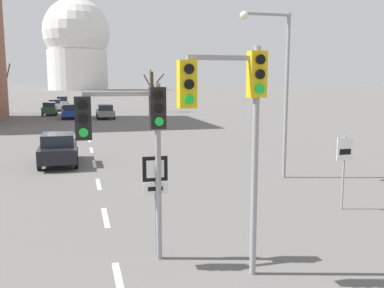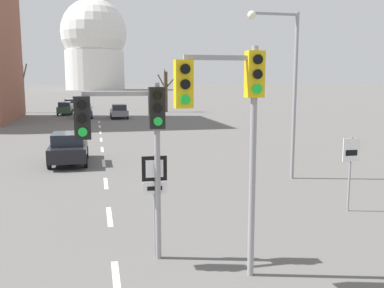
# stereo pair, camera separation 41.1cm
# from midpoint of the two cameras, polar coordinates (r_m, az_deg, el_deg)

# --- Properties ---
(lane_stripe_0) EXTENTS (0.16, 2.00, 0.01)m
(lane_stripe_0) POSITION_cam_midpoint_polar(r_m,az_deg,el_deg) (9.81, -8.81, -17.56)
(lane_stripe_0) COLOR silver
(lane_stripe_0) RESTS_ON ground_plane
(lane_stripe_1) EXTENTS (0.16, 2.00, 0.01)m
(lane_stripe_1) POSITION_cam_midpoint_polar(r_m,az_deg,el_deg) (13.99, -10.11, -9.48)
(lane_stripe_1) COLOR silver
(lane_stripe_1) RESTS_ON ground_plane
(lane_stripe_2) EXTENTS (0.16, 2.00, 0.01)m
(lane_stripe_2) POSITION_cam_midpoint_polar(r_m,az_deg,el_deg) (18.32, -10.78, -5.16)
(lane_stripe_2) COLOR silver
(lane_stripe_2) RESTS_ON ground_plane
(lane_stripe_3) EXTENTS (0.16, 2.00, 0.01)m
(lane_stripe_3) POSITION_cam_midpoint_polar(r_m,az_deg,el_deg) (22.72, -11.19, -2.51)
(lane_stripe_3) COLOR silver
(lane_stripe_3) RESTS_ON ground_plane
(lane_stripe_4) EXTENTS (0.16, 2.00, 0.01)m
(lane_stripe_4) POSITION_cam_midpoint_polar(r_m,az_deg,el_deg) (27.15, -11.46, -0.71)
(lane_stripe_4) COLOR silver
(lane_stripe_4) RESTS_ON ground_plane
(lane_stripe_5) EXTENTS (0.16, 2.00, 0.01)m
(lane_stripe_5) POSITION_cam_midpoint_polar(r_m,az_deg,el_deg) (31.60, -11.66, 0.58)
(lane_stripe_5) COLOR silver
(lane_stripe_5) RESTS_ON ground_plane
(lane_stripe_6) EXTENTS (0.16, 2.00, 0.01)m
(lane_stripe_6) POSITION_cam_midpoint_polar(r_m,az_deg,el_deg) (36.06, -11.81, 1.55)
(lane_stripe_6) COLOR silver
(lane_stripe_6) RESTS_ON ground_plane
(lane_stripe_7) EXTENTS (0.16, 2.00, 0.01)m
(lane_stripe_7) POSITION_cam_midpoint_polar(r_m,az_deg,el_deg) (40.53, -11.92, 2.30)
(lane_stripe_7) COLOR silver
(lane_stripe_7) RESTS_ON ground_plane
(lane_stripe_8) EXTENTS (0.16, 2.00, 0.01)m
(lane_stripe_8) POSITION_cam_midpoint_polar(r_m,az_deg,el_deg) (45.01, -12.01, 2.91)
(lane_stripe_8) COLOR silver
(lane_stripe_8) RESTS_ON ground_plane
(traffic_signal_centre_tall) EXTENTS (2.04, 0.34, 4.24)m
(traffic_signal_centre_tall) POSITION_cam_midpoint_polar(r_m,az_deg,el_deg) (9.89, -7.01, 2.06)
(traffic_signal_centre_tall) COLOR gray
(traffic_signal_centre_tall) RESTS_ON ground_plane
(traffic_signal_near_right) EXTENTS (1.87, 0.34, 5.00)m
(traffic_signal_near_right) POSITION_cam_midpoint_polar(r_m,az_deg,el_deg) (8.93, 6.43, 5.15)
(traffic_signal_near_right) COLOR gray
(traffic_signal_near_right) RESTS_ON ground_plane
(route_sign_post) EXTENTS (0.60, 0.08, 2.57)m
(route_sign_post) POSITION_cam_midpoint_polar(r_m,az_deg,el_deg) (10.28, -3.86, -5.82)
(route_sign_post) COLOR gray
(route_sign_post) RESTS_ON ground_plane
(speed_limit_sign) EXTENTS (0.60, 0.08, 2.49)m
(speed_limit_sign) POSITION_cam_midpoint_polar(r_m,az_deg,el_deg) (14.92, 21.13, -2.14)
(speed_limit_sign) COLOR gray
(speed_limit_sign) RESTS_ON ground_plane
(street_lamp_right) EXTENTS (2.28, 0.36, 7.09)m
(street_lamp_right) POSITION_cam_midpoint_polar(r_m,az_deg,el_deg) (18.78, 12.96, 8.82)
(street_lamp_right) COLOR gray
(street_lamp_right) RESTS_ON ground_plane
(sedan_near_left) EXTENTS (1.76, 4.51, 1.58)m
(sedan_near_left) POSITION_cam_midpoint_polar(r_m,az_deg,el_deg) (49.82, -13.93, 4.30)
(sedan_near_left) COLOR navy
(sedan_near_left) RESTS_ON ground_plane
(sedan_near_right) EXTENTS (1.90, 4.26, 1.61)m
(sedan_near_right) POSITION_cam_midpoint_polar(r_m,az_deg,el_deg) (22.92, -15.63, -0.49)
(sedan_near_right) COLOR black
(sedan_near_right) RESTS_ON ground_plane
(sedan_mid_centre) EXTENTS (1.87, 4.15, 1.73)m
(sedan_mid_centre) POSITION_cam_midpoint_polar(r_m,az_deg,el_deg) (69.98, -14.78, 5.49)
(sedan_mid_centre) COLOR #B7B7BC
(sedan_mid_centre) RESTS_ON ground_plane
(sedan_far_left) EXTENTS (1.72, 4.49, 1.59)m
(sedan_far_left) POSITION_cam_midpoint_polar(r_m,az_deg,el_deg) (55.40, -16.40, 4.62)
(sedan_far_left) COLOR #2D4C33
(sedan_far_left) RESTS_ON ground_plane
(sedan_far_right) EXTENTS (1.83, 4.60, 1.60)m
(sedan_far_right) POSITION_cam_midpoint_polar(r_m,az_deg,el_deg) (62.99, -15.70, 5.09)
(sedan_far_right) COLOR silver
(sedan_far_right) RESTS_ON ground_plane
(sedan_distant_centre) EXTENTS (1.90, 4.50, 1.55)m
(sedan_distant_centre) POSITION_cam_midpoint_polar(r_m,az_deg,el_deg) (48.81, -9.47, 4.35)
(sedan_distant_centre) COLOR slate
(sedan_distant_centre) RESTS_ON ground_plane
(bare_tree_left_near) EXTENTS (2.86, 2.52, 8.11)m
(bare_tree_left_near) POSITION_cam_midpoint_polar(r_m,az_deg,el_deg) (60.40, -21.54, 7.23)
(bare_tree_left_near) COLOR #473828
(bare_tree_left_near) RESTS_ON ground_plane
(bare_tree_right_near) EXTENTS (2.71, 3.09, 5.71)m
(bare_tree_right_near) POSITION_cam_midpoint_polar(r_m,az_deg,el_deg) (57.53, -3.27, 7.23)
(bare_tree_right_near) COLOR #473828
(bare_tree_right_near) RESTS_ON ground_plane
(bare_tree_left_far) EXTENTS (2.15, 3.62, 8.27)m
(bare_tree_left_far) POSITION_cam_midpoint_polar(r_m,az_deg,el_deg) (53.78, -23.45, 7.25)
(bare_tree_left_far) COLOR #473828
(bare_tree_left_far) RESTS_ON ground_plane
(capitol_dome) EXTENTS (27.24, 27.24, 38.47)m
(capitol_dome) POSITION_cam_midpoint_polar(r_m,az_deg,el_deg) (188.29, -12.84, 12.78)
(capitol_dome) COLOR silver
(capitol_dome) RESTS_ON ground_plane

